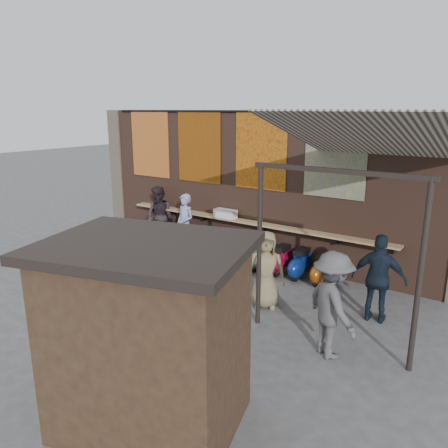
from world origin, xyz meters
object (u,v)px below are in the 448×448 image
at_px(scooter_stool_7, 280,260).
at_px(scooter_stool_8, 300,264).
at_px(scooter_stool_5, 243,249).
at_px(diner_right, 160,217).
at_px(scooter_stool_4, 225,248).
at_px(scooter_stool_3, 209,245).
at_px(market_stall, 149,342).
at_px(diner_left, 185,225).
at_px(shelf_box, 225,214).
at_px(scooter_stool_9, 322,270).
at_px(scooter_stool_1, 177,237).
at_px(shopper_grey, 332,305).
at_px(scooter_stool_6, 259,255).
at_px(scooter_stool_0, 162,233).
at_px(shopper_navy, 379,279).
at_px(shopper_tan, 266,270).
at_px(scooter_stool_2, 191,241).

height_order(scooter_stool_7, scooter_stool_8, scooter_stool_8).
bearing_deg(scooter_stool_5, diner_right, -179.24).
bearing_deg(scooter_stool_8, scooter_stool_4, -179.37).
height_order(scooter_stool_3, market_stall, market_stall).
bearing_deg(scooter_stool_3, scooter_stool_4, -5.24).
height_order(scooter_stool_7, diner_left, diner_left).
height_order(shelf_box, scooter_stool_9, shelf_box).
bearing_deg(scooter_stool_9, scooter_stool_1, 179.97).
distance_m(diner_left, shopper_grey, 5.98).
bearing_deg(shelf_box, scooter_stool_5, -19.20).
xyz_separation_m(diner_left, market_stall, (4.06, -5.58, 0.31)).
relative_size(scooter_stool_5, diner_left, 0.50).
height_order(diner_left, shopper_grey, shopper_grey).
height_order(scooter_stool_4, scooter_stool_6, scooter_stool_6).
relative_size(scooter_stool_4, scooter_stool_8, 1.04).
bearing_deg(scooter_stool_3, scooter_stool_0, -179.78).
distance_m(scooter_stool_3, diner_right, 1.91).
xyz_separation_m(scooter_stool_6, scooter_stool_9, (1.71, 0.02, -0.04)).
bearing_deg(scooter_stool_1, shopper_navy, -10.83).
distance_m(shelf_box, scooter_stool_6, 1.58).
xyz_separation_m(scooter_stool_4, scooter_stool_9, (2.79, 0.00, -0.03)).
height_order(diner_right, shopper_navy, diner_right).
bearing_deg(scooter_stool_8, scooter_stool_0, 179.72).
relative_size(scooter_stool_6, shopper_grey, 0.45).
xyz_separation_m(diner_right, shopper_tan, (4.72, -1.89, -0.08)).
height_order(scooter_stool_4, shopper_grey, shopper_grey).
relative_size(scooter_stool_3, market_stall, 0.30).
height_order(shopper_navy, shopper_grey, shopper_grey).
xyz_separation_m(scooter_stool_9, shopper_grey, (1.34, -2.88, 0.57)).
xyz_separation_m(shelf_box, scooter_stool_1, (-1.51, -0.33, -0.86)).
bearing_deg(scooter_stool_1, diner_left, -22.11).
distance_m(scooter_stool_7, diner_right, 4.15).
xyz_separation_m(diner_left, shopper_tan, (3.53, -1.66, -0.06)).
xyz_separation_m(scooter_stool_8, market_stall, (0.62, -5.80, 0.83)).
relative_size(scooter_stool_2, scooter_stool_7, 0.97).
bearing_deg(scooter_stool_2, diner_left, -92.23).
height_order(scooter_stool_0, scooter_stool_4, scooter_stool_0).
bearing_deg(diner_right, scooter_stool_7, -2.35).
bearing_deg(scooter_stool_9, scooter_stool_8, 177.65).
relative_size(shopper_navy, shopper_tan, 1.07).
relative_size(scooter_stool_4, scooter_stool_7, 1.04).
relative_size(shopper_grey, shopper_tan, 1.11).
relative_size(scooter_stool_7, shopper_navy, 0.43).
height_order(scooter_stool_5, shopper_tan, shopper_tan).
xyz_separation_m(scooter_stool_3, market_stall, (3.42, -5.83, 0.85)).
bearing_deg(scooter_stool_0, market_stall, -48.32).
bearing_deg(market_stall, scooter_stool_4, 100.51).
distance_m(diner_left, shopper_tan, 3.90).
xyz_separation_m(scooter_stool_4, scooter_stool_5, (0.53, 0.07, 0.04)).
bearing_deg(scooter_stool_0, scooter_stool_2, 0.17).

